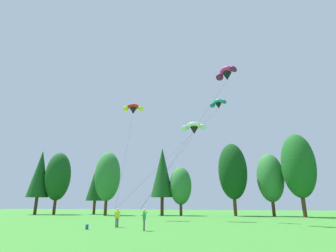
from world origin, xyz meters
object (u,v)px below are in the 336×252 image
at_px(parafoil_kite_high_teal, 218,104).
at_px(parafoil_kite_mid_white, 194,128).
at_px(parafoil_kite_far_red_yellow, 133,109).
at_px(backpack, 87,227).
at_px(parafoil_kite_low_magenta, 226,73).
at_px(kite_flyer_mid, 144,218).
at_px(kite_flyer_near, 117,216).

distance_m(parafoil_kite_high_teal, parafoil_kite_mid_white, 4.86).
distance_m(parafoil_kite_far_red_yellow, backpack, 22.82).
xyz_separation_m(parafoil_kite_mid_white, parafoil_kite_low_magenta, (5.50, -5.13, 5.28)).
bearing_deg(kite_flyer_mid, backpack, -178.01).
height_order(kite_flyer_near, parafoil_kite_far_red_yellow, parafoil_kite_far_red_yellow).
height_order(parafoil_kite_high_teal, parafoil_kite_mid_white, parafoil_kite_high_teal).
relative_size(parafoil_kite_far_red_yellow, parafoil_kite_low_magenta, 0.92).
bearing_deg(parafoil_kite_mid_white, parafoil_kite_high_teal, -14.96).
relative_size(parafoil_kite_mid_white, parafoil_kite_far_red_yellow, 1.03).
height_order(kite_flyer_mid, parafoil_kite_mid_white, parafoil_kite_mid_white).
bearing_deg(parafoil_kite_mid_white, kite_flyer_near, -110.07).
xyz_separation_m(kite_flyer_mid, parafoil_kite_high_teal, (4.83, 14.44, 14.67)).
height_order(kite_flyer_near, backpack, kite_flyer_near).
bearing_deg(backpack, kite_flyer_near, -62.49).
bearing_deg(kite_flyer_mid, parafoil_kite_mid_white, 86.14).
bearing_deg(parafoil_kite_high_teal, kite_flyer_mid, -108.48).
bearing_deg(kite_flyer_mid, parafoil_kite_high_teal, 71.52).
bearing_deg(kite_flyer_mid, parafoil_kite_far_red_yellow, 119.74).
distance_m(kite_flyer_near, parafoil_kite_low_magenta, 21.43).
distance_m(kite_flyer_near, parafoil_kite_far_red_yellow, 20.85).
relative_size(parafoil_kite_mid_white, parafoil_kite_low_magenta, 0.94).
relative_size(kite_flyer_near, parafoil_kite_high_teal, 0.11).
relative_size(kite_flyer_mid, parafoil_kite_high_teal, 0.11).
xyz_separation_m(parafoil_kite_mid_white, parafoil_kite_far_red_yellow, (-9.71, -0.28, 3.93)).
height_order(parafoil_kite_mid_white, backpack, parafoil_kite_mid_white).
bearing_deg(parafoil_kite_far_red_yellow, kite_flyer_mid, -60.26).
bearing_deg(kite_flyer_near, backpack, -119.36).
bearing_deg(parafoil_kite_low_magenta, parafoil_kite_mid_white, 136.98).
relative_size(kite_flyer_mid, parafoil_kite_far_red_yellow, 0.11).
bearing_deg(parafoil_kite_high_teal, parafoil_kite_far_red_yellow, 176.89).
distance_m(parafoil_kite_high_teal, backpack, 23.51).
bearing_deg(parafoil_kite_high_teal, backpack, -124.38).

